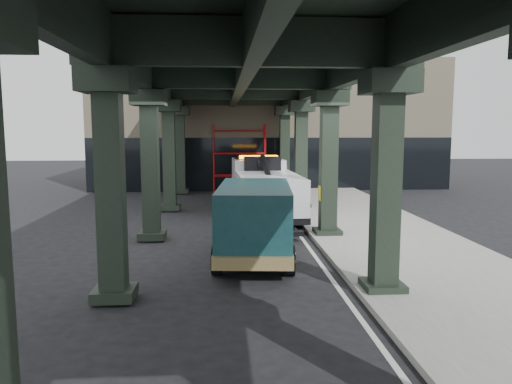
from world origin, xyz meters
name	(u,v)px	position (x,y,z in m)	size (l,w,h in m)	color
ground	(256,253)	(0.00, 0.00, 0.00)	(90.00, 90.00, 0.00)	black
sidewalk	(381,235)	(4.50, 2.00, 0.07)	(5.00, 40.00, 0.15)	gray
lane_stripe	(301,238)	(1.70, 2.00, 0.01)	(0.12, 38.00, 0.01)	silver
viaduct	(240,76)	(-0.40, 2.00, 5.46)	(7.40, 32.00, 6.40)	black
building	(265,125)	(2.00, 20.00, 4.00)	(22.00, 10.00, 8.00)	#C6B793
scaffolding	(239,156)	(0.00, 14.64, 2.11)	(3.08, 0.88, 4.00)	#A80D12
tow_truck	(263,187)	(0.71, 6.13, 1.30)	(2.69, 8.24, 2.67)	black
towed_van	(255,219)	(-0.09, -0.57, 1.17)	(2.53, 5.50, 2.17)	#11373D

